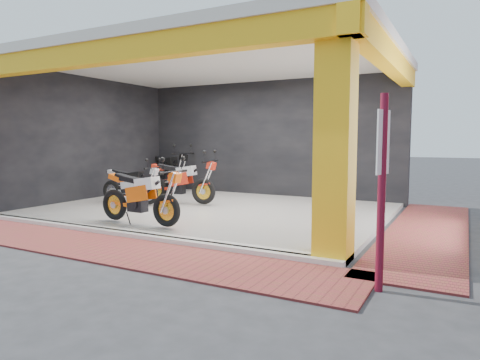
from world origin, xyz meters
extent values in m
plane|color=#2D2D30|center=(0.00, 0.00, 0.00)|extent=(80.00, 80.00, 0.00)
cube|color=white|center=(0.00, 2.00, 0.05)|extent=(8.00, 6.00, 0.10)
cube|color=beige|center=(0.00, 2.00, 3.60)|extent=(8.40, 6.40, 0.20)
cube|color=black|center=(0.00, 5.10, 1.75)|extent=(8.20, 0.20, 3.50)
cube|color=black|center=(-4.10, 2.00, 1.75)|extent=(0.20, 6.20, 3.50)
cube|color=yellow|center=(3.75, -0.75, 1.75)|extent=(0.50, 0.50, 3.50)
cube|color=yellow|center=(0.00, -1.00, 3.30)|extent=(8.40, 0.30, 0.40)
cube|color=yellow|center=(4.00, 2.00, 3.30)|extent=(0.30, 6.40, 0.40)
cube|color=white|center=(0.00, -1.02, 0.05)|extent=(8.00, 0.20, 0.10)
cube|color=maroon|center=(0.00, -1.80, 0.01)|extent=(9.00, 1.40, 0.03)
cube|color=maroon|center=(4.80, 2.00, 0.01)|extent=(1.40, 7.00, 0.03)
cylinder|color=maroon|center=(4.57, -1.73, 1.14)|extent=(0.09, 0.09, 2.27)
cube|color=white|center=(4.57, -1.73, 1.73)|extent=(0.09, 0.31, 0.73)
camera|label=1|loc=(5.41, -6.76, 1.76)|focal=32.00mm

